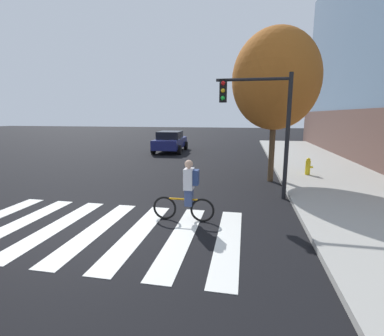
{
  "coord_description": "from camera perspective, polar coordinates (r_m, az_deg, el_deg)",
  "views": [
    {
      "loc": [
        3.95,
        -5.95,
        2.84
      ],
      "look_at": [
        2.41,
        2.06,
        1.28
      ],
      "focal_mm": 25.8,
      "sensor_mm": 36.0,
      "label": 1
    }
  ],
  "objects": [
    {
      "name": "street_tree_near",
      "position": [
        12.37,
        16.89,
        17.03
      ],
      "size": [
        3.56,
        3.56,
        6.33
      ],
      "color": "#4C3823",
      "rests_on": "ground"
    },
    {
      "name": "cyclist",
      "position": [
        7.42,
        -0.89,
        -4.79
      ],
      "size": [
        1.71,
        0.36,
        1.69
      ],
      "color": "black",
      "rests_on": "ground"
    },
    {
      "name": "crosswalk_stripes",
      "position": [
        7.52,
        -19.24,
        -11.96
      ],
      "size": [
        7.18,
        3.84,
        0.01
      ],
      "color": "silver",
      "rests_on": "ground"
    },
    {
      "name": "ground_plane",
      "position": [
        7.69,
        -21.45,
        -11.64
      ],
      "size": [
        120.0,
        120.0,
        0.0
      ],
      "primitive_type": "plane",
      "color": "black"
    },
    {
      "name": "sedan_mid",
      "position": [
        21.83,
        -4.5,
        5.53
      ],
      "size": [
        2.38,
        4.77,
        1.62
      ],
      "color": "navy",
      "rests_on": "ground"
    },
    {
      "name": "fire_hydrant",
      "position": [
        13.73,
        22.85,
        0.3
      ],
      "size": [
        0.33,
        0.22,
        0.78
      ],
      "color": "gold",
      "rests_on": "sidewalk"
    },
    {
      "name": "traffic_light_near",
      "position": [
        9.63,
        14.41,
        10.62
      ],
      "size": [
        2.47,
        0.28,
        4.2
      ],
      "color": "black",
      "rests_on": "ground"
    }
  ]
}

